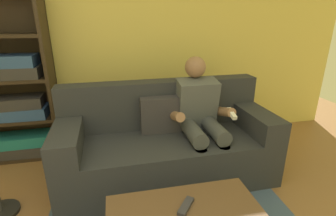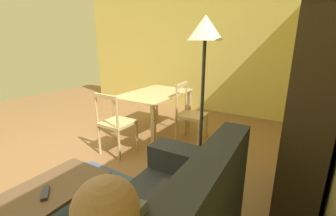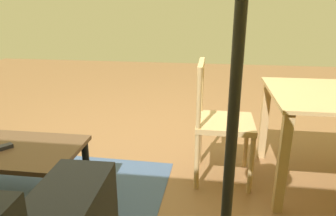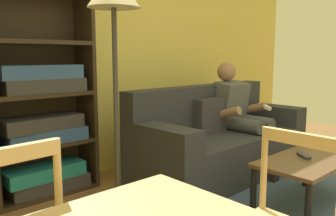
{
  "view_description": "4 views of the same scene",
  "coord_description": "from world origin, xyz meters",
  "px_view_note": "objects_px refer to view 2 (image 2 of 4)",
  "views": [
    {
      "loc": [
        0.36,
        -0.32,
        1.55
      ],
      "look_at": [
        0.83,
        1.84,
        0.75
      ],
      "focal_mm": 27.21,
      "sensor_mm": 36.0,
      "label": 1
    },
    {
      "loc": [
        1.56,
        2.53,
        1.57
      ],
      "look_at": [
        -0.4,
        1.36,
        0.9
      ],
      "focal_mm": 24.32,
      "sensor_mm": 36.0,
      "label": 2
    },
    {
      "loc": [
        -0.56,
        2.53,
        1.31
      ],
      "look_at": [
        -0.4,
        1.36,
        0.9
      ],
      "focal_mm": 33.3,
      "sensor_mm": 36.0,
      "label": 3
    },
    {
      "loc": [
        -2.02,
        -0.4,
        1.26
      ],
      "look_at": [
        -0.4,
        1.36,
        0.9
      ],
      "focal_mm": 37.56,
      "sensor_mm": 36.0,
      "label": 4
    }
  ],
  "objects_px": {
    "floor_lamp": "(205,45)",
    "dining_chair_facing_couch": "(116,123)",
    "dining_chair_near_wall": "(190,114)",
    "dining_table": "(155,99)",
    "coffee_table": "(45,197)",
    "bookshelf": "(307,134)",
    "tv_remote": "(45,193)"
  },
  "relations": [
    {
      "from": "dining_table",
      "to": "coffee_table",
      "type": "bearing_deg",
      "value": 12.66
    },
    {
      "from": "coffee_table",
      "to": "bookshelf",
      "type": "relative_size",
      "value": 0.53
    },
    {
      "from": "coffee_table",
      "to": "dining_table",
      "type": "height_order",
      "value": "dining_table"
    },
    {
      "from": "tv_remote",
      "to": "bookshelf",
      "type": "height_order",
      "value": "bookshelf"
    },
    {
      "from": "tv_remote",
      "to": "dining_table",
      "type": "distance_m",
      "value": 2.45
    },
    {
      "from": "bookshelf",
      "to": "floor_lamp",
      "type": "xyz_separation_m",
      "value": [
        0.12,
        -0.99,
        0.78
      ]
    },
    {
      "from": "coffee_table",
      "to": "dining_chair_near_wall",
      "type": "distance_m",
      "value": 2.37
    },
    {
      "from": "dining_table",
      "to": "dining_chair_near_wall",
      "type": "distance_m",
      "value": 0.72
    },
    {
      "from": "bookshelf",
      "to": "floor_lamp",
      "type": "relative_size",
      "value": 1.01
    },
    {
      "from": "tv_remote",
      "to": "dining_chair_near_wall",
      "type": "xyz_separation_m",
      "value": [
        -2.38,
        0.12,
        0.02
      ]
    },
    {
      "from": "bookshelf",
      "to": "tv_remote",
      "type": "bearing_deg",
      "value": -48.68
    },
    {
      "from": "tv_remote",
      "to": "floor_lamp",
      "type": "bearing_deg",
      "value": 10.4
    },
    {
      "from": "coffee_table",
      "to": "dining_chair_facing_couch",
      "type": "height_order",
      "value": "dining_chair_facing_couch"
    },
    {
      "from": "tv_remote",
      "to": "dining_chair_near_wall",
      "type": "bearing_deg",
      "value": 34.95
    },
    {
      "from": "coffee_table",
      "to": "bookshelf",
      "type": "height_order",
      "value": "bookshelf"
    },
    {
      "from": "dining_chair_near_wall",
      "to": "dining_chair_facing_couch",
      "type": "relative_size",
      "value": 1.03
    },
    {
      "from": "dining_table",
      "to": "floor_lamp",
      "type": "height_order",
      "value": "floor_lamp"
    },
    {
      "from": "dining_table",
      "to": "floor_lamp",
      "type": "xyz_separation_m",
      "value": [
        0.99,
        1.3,
        0.93
      ]
    },
    {
      "from": "dining_table",
      "to": "tv_remote",
      "type": "bearing_deg",
      "value": 13.64
    },
    {
      "from": "dining_chair_near_wall",
      "to": "floor_lamp",
      "type": "xyz_separation_m",
      "value": [
        0.99,
        0.6,
        1.09
      ]
    },
    {
      "from": "dining_table",
      "to": "dining_chair_facing_couch",
      "type": "height_order",
      "value": "dining_chair_facing_couch"
    },
    {
      "from": "floor_lamp",
      "to": "dining_chair_facing_couch",
      "type": "bearing_deg",
      "value": -90.83
    },
    {
      "from": "dining_chair_facing_couch",
      "to": "coffee_table",
      "type": "bearing_deg",
      "value": 20.91
    },
    {
      "from": "dining_table",
      "to": "bookshelf",
      "type": "bearing_deg",
      "value": 69.17
    },
    {
      "from": "dining_table",
      "to": "floor_lamp",
      "type": "distance_m",
      "value": 1.88
    },
    {
      "from": "coffee_table",
      "to": "dining_chair_near_wall",
      "type": "height_order",
      "value": "dining_chair_near_wall"
    },
    {
      "from": "coffee_table",
      "to": "tv_remote",
      "type": "xyz_separation_m",
      "value": [
        0.01,
        0.05,
        0.07
      ]
    },
    {
      "from": "tv_remote",
      "to": "floor_lamp",
      "type": "height_order",
      "value": "floor_lamp"
    },
    {
      "from": "coffee_table",
      "to": "dining_table",
      "type": "bearing_deg",
      "value": -167.34
    },
    {
      "from": "coffee_table",
      "to": "dining_chair_facing_couch",
      "type": "xyz_separation_m",
      "value": [
        -1.39,
        -0.53,
        0.1
      ]
    },
    {
      "from": "coffee_table",
      "to": "tv_remote",
      "type": "relative_size",
      "value": 5.69
    },
    {
      "from": "coffee_table",
      "to": "dining_chair_facing_couch",
      "type": "bearing_deg",
      "value": -159.09
    }
  ]
}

